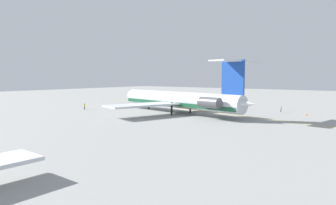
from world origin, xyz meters
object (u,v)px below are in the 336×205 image
(main_jetliner, at_px, (181,100))
(ground_crew_near_nose, at_px, (85,106))
(safety_cone_nose, at_px, (306,114))
(ground_crew_near_tail, at_px, (281,108))

(main_jetliner, height_order, ground_crew_near_nose, main_jetliner)
(safety_cone_nose, bearing_deg, ground_crew_near_nose, 24.40)
(ground_crew_near_nose, bearing_deg, main_jetliner, -160.83)
(main_jetliner, xyz_separation_m, ground_crew_near_nose, (26.48, 8.94, -2.32))
(main_jetliner, bearing_deg, safety_cone_nose, -139.74)
(ground_crew_near_tail, bearing_deg, ground_crew_near_nose, -19.22)
(ground_crew_near_tail, relative_size, safety_cone_nose, 3.15)
(ground_crew_near_tail, xyz_separation_m, safety_cone_nose, (-6.92, 3.38, -0.82))
(ground_crew_near_nose, relative_size, safety_cone_nose, 3.23)
(main_jetliner, distance_m, safety_cone_nose, 29.86)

